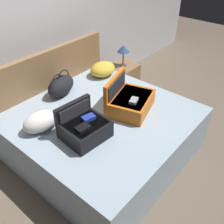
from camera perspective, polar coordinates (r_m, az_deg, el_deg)
name	(u,v)px	position (r m, az deg, el deg)	size (l,w,h in m)	color
ground_plane	(129,166)	(3.12, 3.77, -11.85)	(12.00, 12.00, 0.00)	#6B5B4C
back_wall	(26,27)	(3.47, -18.63, 17.38)	(8.00, 0.10, 2.60)	silver
bed	(103,133)	(3.10, -1.94, -4.78)	(1.87, 1.83, 0.57)	#99ADBC
headboard	(50,89)	(3.55, -13.63, 4.96)	(1.91, 0.08, 1.07)	olive
hard_case_large	(130,101)	(2.95, 3.93, 2.45)	(0.63, 0.57, 0.39)	#D16619
hard_case_medium	(84,128)	(2.57, -6.16, -3.47)	(0.46, 0.42, 0.34)	black
duffel_bag	(61,86)	(3.28, -11.27, 5.78)	(0.47, 0.34, 0.31)	black
pillow_near_headboard	(41,121)	(2.75, -15.46, -2.01)	(0.39, 0.24, 0.21)	white
pillow_center_head	(103,69)	(3.68, -2.07, 9.50)	(0.38, 0.31, 0.19)	gold
nightstand	(123,80)	(4.23, 2.35, 7.09)	(0.44, 0.40, 0.52)	olive
table_lamp	(123,49)	(4.00, 2.54, 13.71)	(0.19, 0.19, 0.33)	#3F3833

